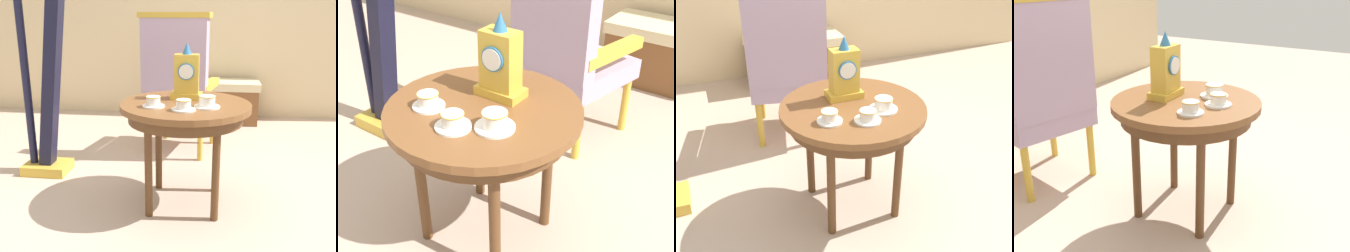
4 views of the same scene
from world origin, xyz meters
The scene contains 9 objects.
ground_plane centered at (0.00, 0.00, 0.00)m, with size 10.00×10.00×0.00m, color #BCA38E.
side_table centered at (-0.04, 0.03, 0.56)m, with size 0.76×0.76×0.64m.
teacup_left centered at (-0.21, -0.09, 0.66)m, with size 0.12×0.12×0.06m.
teacup_right centered at (-0.03, -0.15, 0.66)m, with size 0.13×0.13×0.06m.
teacup_center centered at (0.09, -0.07, 0.67)m, with size 0.15×0.15×0.07m.
mantel_clock centered at (-0.04, 0.14, 0.77)m, with size 0.19×0.11×0.34m.
armchair centered at (-0.17, 0.91, 0.59)m, with size 0.64×0.63×1.14m.
harp centered at (-1.05, 0.38, 0.69)m, with size 0.40×0.24×1.72m.
window_bench centered at (0.13, 1.95, 0.22)m, with size 0.90×0.40×0.44m.
Camera 2 is at (0.89, -1.12, 1.46)m, focal length 47.67 mm.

